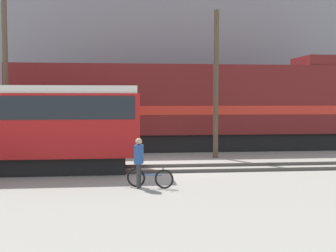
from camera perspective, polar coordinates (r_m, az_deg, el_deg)
ground_plane at (r=18.66m, az=0.02°, el=-5.55°), size 120.00×120.00×0.00m
track_near at (r=17.80m, az=0.31°, el=-5.77°), size 60.00×1.50×0.14m
track_far at (r=24.70m, az=-1.47°, el=-3.13°), size 60.00×1.51×0.14m
building_backdrop at (r=33.66m, az=-2.71°, el=7.79°), size 38.08×6.00×10.85m
freight_locomotive at (r=24.74m, az=2.65°, el=2.70°), size 19.87×3.04×5.52m
streetcar at (r=17.96m, az=-19.20°, el=0.33°), size 9.44×2.54×3.51m
bicycle at (r=14.26m, az=-2.46°, el=-7.07°), size 1.56×0.71×0.71m
person at (r=14.12m, az=-3.98°, el=-4.32°), size 0.33×0.41×1.69m
utility_pole_center at (r=21.77m, az=-21.18°, el=8.05°), size 0.25×0.25×9.50m
utility_pole_right at (r=21.48m, az=6.52°, el=5.59°), size 0.26×0.26×7.44m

